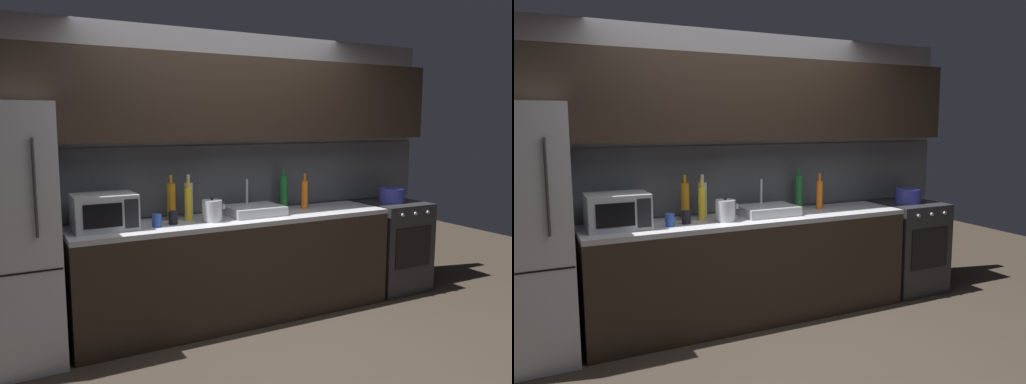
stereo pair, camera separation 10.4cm
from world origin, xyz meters
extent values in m
plane|color=#2D261E|center=(0.00, 0.00, 0.00)|extent=(10.00, 10.00, 0.00)
cube|color=slate|center=(0.00, 1.30, 1.25)|extent=(4.56, 0.10, 2.50)
cube|color=#4C4F54|center=(0.00, 1.25, 1.20)|extent=(4.56, 0.01, 0.60)
cube|color=black|center=(0.00, 1.08, 1.90)|extent=(4.19, 0.34, 0.70)
cube|color=black|center=(0.00, 0.90, 0.43)|extent=(2.82, 0.60, 0.86)
cube|color=#9E9EA3|center=(0.00, 0.90, 0.88)|extent=(2.82, 0.60, 0.04)
cube|color=#ADAFB5|center=(-1.79, 0.90, 0.92)|extent=(0.68, 0.66, 1.84)
cube|color=black|center=(-1.79, 0.57, 0.74)|extent=(0.67, 0.00, 0.01)
cylinder|color=#333333|center=(-1.60, 0.55, 1.29)|extent=(0.02, 0.02, 0.64)
cube|color=#232326|center=(1.75, 0.90, 0.45)|extent=(0.60, 0.60, 0.90)
cube|color=black|center=(1.75, 0.60, 0.50)|extent=(0.45, 0.01, 0.40)
cylinder|color=#B2B2B7|center=(1.58, 0.59, 0.83)|extent=(0.03, 0.02, 0.03)
cylinder|color=#B2B2B7|center=(1.75, 0.59, 0.83)|extent=(0.03, 0.02, 0.03)
cylinder|color=#B2B2B7|center=(1.91, 0.59, 0.83)|extent=(0.03, 0.02, 0.03)
cube|color=#A8AAAF|center=(-1.11, 0.92, 1.04)|extent=(0.46, 0.34, 0.27)
cube|color=black|center=(-1.15, 0.75, 1.04)|extent=(0.28, 0.01, 0.18)
cube|color=black|center=(-0.94, 0.75, 1.04)|extent=(0.10, 0.01, 0.22)
cube|color=#ADAFB5|center=(0.17, 0.93, 0.94)|extent=(0.48, 0.38, 0.08)
cylinder|color=silver|center=(0.17, 1.06, 1.09)|extent=(0.02, 0.02, 0.22)
cylinder|color=#B7BABF|center=(-0.27, 0.83, 0.99)|extent=(0.16, 0.16, 0.18)
sphere|color=black|center=(-0.27, 0.83, 1.09)|extent=(0.02, 0.02, 0.02)
cone|color=#B7BABF|center=(-0.17, 0.83, 1.02)|extent=(0.03, 0.03, 0.05)
cylinder|color=orange|center=(0.73, 0.99, 1.03)|extent=(0.06, 0.06, 0.26)
cylinder|color=orange|center=(0.73, 0.99, 1.20)|extent=(0.02, 0.02, 0.07)
cylinder|color=gold|center=(-0.42, 0.96, 1.04)|extent=(0.06, 0.06, 0.27)
cylinder|color=gold|center=(-0.42, 0.96, 1.21)|extent=(0.02, 0.02, 0.07)
cylinder|color=#1E6B2D|center=(0.58, 1.12, 1.05)|extent=(0.08, 0.08, 0.31)
cylinder|color=#1E6B2D|center=(0.58, 1.12, 1.24)|extent=(0.03, 0.03, 0.07)
cylinder|color=#B27019|center=(-0.54, 1.04, 1.05)|extent=(0.07, 0.07, 0.31)
cylinder|color=#B27019|center=(-0.54, 1.04, 1.24)|extent=(0.03, 0.03, 0.07)
cylinder|color=silver|center=(-0.37, 1.09, 1.05)|extent=(0.07, 0.07, 0.30)
cylinder|color=silver|center=(-0.37, 1.09, 1.23)|extent=(0.03, 0.03, 0.07)
cylinder|color=#234299|center=(-0.73, 0.82, 0.95)|extent=(0.07, 0.07, 0.10)
cylinder|color=black|center=(-0.59, 0.86, 0.95)|extent=(0.07, 0.07, 0.11)
cylinder|color=#333899|center=(1.73, 0.90, 0.96)|extent=(0.25, 0.25, 0.12)
cylinder|color=#333899|center=(1.73, 0.90, 1.03)|extent=(0.26, 0.26, 0.02)
camera|label=1|loc=(-1.83, -2.90, 1.70)|focal=35.20mm
camera|label=2|loc=(-1.73, -2.95, 1.70)|focal=35.20mm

